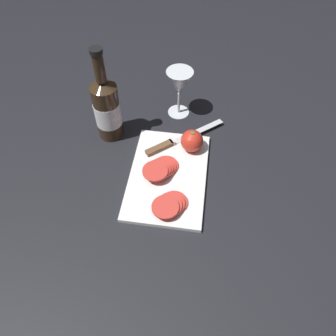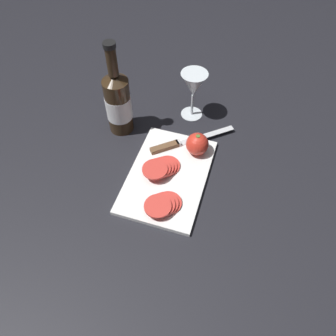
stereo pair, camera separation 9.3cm
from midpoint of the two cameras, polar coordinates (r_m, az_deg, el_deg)
ground_plane at (r=0.91m, az=1.76°, el=-6.51°), size 3.00×3.00×0.00m
cutting_board at (r=0.96m, az=2.77°, el=-1.52°), size 0.34×0.22×0.01m
wine_bottle at (r=1.03m, az=-6.10°, el=11.14°), size 0.08×0.08×0.31m
wine_glass at (r=1.08m, az=7.03°, el=13.84°), size 0.09×0.09×0.17m
whole_tomato at (r=0.99m, az=7.80°, el=3.99°), size 0.07×0.07×0.07m
knife at (r=1.02m, az=3.73°, el=3.96°), size 0.20×0.23×0.01m
tomato_slice_stack_near at (r=0.95m, az=1.64°, el=-0.07°), size 0.12×0.10×0.03m
tomato_slice_stack_far at (r=0.88m, az=2.21°, el=-6.52°), size 0.10×0.09×0.02m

